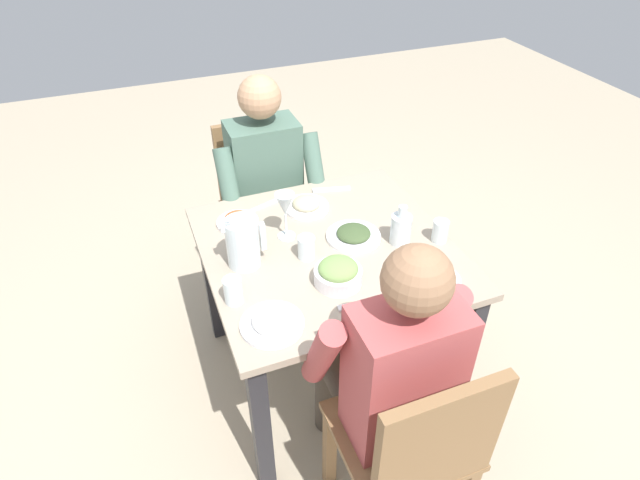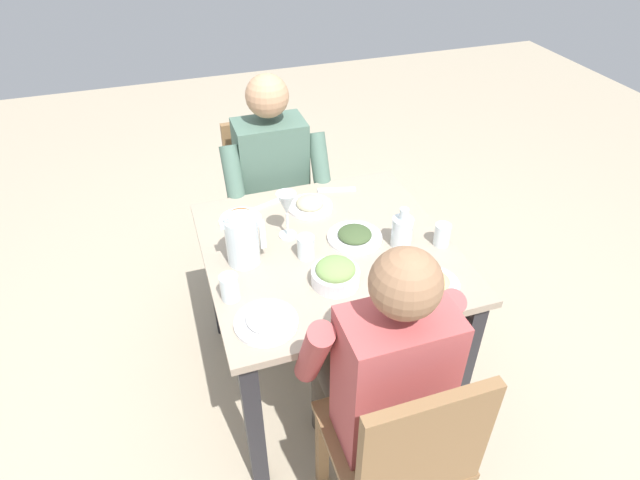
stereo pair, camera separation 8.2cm
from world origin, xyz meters
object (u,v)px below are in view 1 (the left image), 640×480
Objects in this scene: water_pitcher at (243,243)px; water_glass_near_left at (440,231)px; dining_table at (328,270)px; plate_yoghurt at (272,322)px; diner_near at (387,366)px; diner_far at (272,195)px; chair_near at (414,449)px; wine_glass at (285,207)px; plate_beans at (306,205)px; plate_rice_curry at (238,220)px; salad_bowl at (338,273)px; water_glass_near_right at (233,291)px; oil_carafe at (401,230)px; plate_fries at (435,279)px; water_glass_far_right at (306,247)px; plate_dolmas at (354,235)px; chair_far at (261,199)px.

water_glass_near_left is (0.74, -0.14, -0.05)m from water_pitcher.
plate_yoghurt is at bearing -135.39° from dining_table.
diner_far is (-0.04, 1.09, 0.00)m from diner_near.
wine_glass is (-0.11, 0.87, 0.36)m from chair_near.
diner_near is 1.00× the size of diner_far.
diner_far reaches higher than plate_yoghurt.
diner_far is 6.25× the size of plate_beans.
diner_far reaches higher than plate_rice_curry.
dining_table is 5.46× the size of plate_rice_curry.
water_glass_near_right is (-0.36, 0.04, 0.01)m from salad_bowl.
water_pitcher is 0.97× the size of wine_glass.
wine_glass is at bearing 27.24° from water_pitcher.
oil_carafe reaches higher than salad_bowl.
water_glass_near_right is (-0.39, 0.39, 0.12)m from diner_near.
water_pitcher is at bearing 150.22° from plate_fries.
chair_near reaches higher than salad_bowl.
plate_dolmas is at bearing 11.92° from water_glass_far_right.
diner_far is 0.71m from oil_carafe.
plate_fries is (0.16, -0.34, -0.00)m from plate_dolmas.
diner_far is at bearing 96.51° from dining_table.
salad_bowl is 0.35m from wine_glass.
water_glass_near_left is (0.42, -0.12, 0.16)m from dining_table.
water_glass_near_right is (-0.68, 0.16, 0.03)m from plate_fries.
plate_yoghurt is (-0.04, -0.59, 0.00)m from plate_rice_curry.
salad_bowl is 0.34m from oil_carafe.
dining_table is 0.44m from plate_fries.
plate_beans is at bearing 37.65° from water_pitcher.
water_glass_near_right is (-0.42, -0.44, 0.03)m from plate_beans.
plate_yoghurt reaches higher than plate_beans.
wine_glass is at bearing -131.69° from plate_beans.
water_glass_far_right reaches higher than plate_rice_curry.
plate_rice_curry is at bearing 116.95° from salad_bowl.
chair_far is 0.73m from wine_glass.
plate_beans is 0.66m from plate_fries.
chair_near is 0.25m from diner_near.
diner_near is 5.55× the size of plate_dolmas.
chair_far is 9.31× the size of water_glass_near_right.
plate_dolmas is at bearing 150.15° from oil_carafe.
diner_far is 13.35× the size of water_glass_near_left.
chair_far is 0.99m from salad_bowl.
dining_table is 0.78× the size of diner_far.
water_pitcher reaches higher than water_glass_far_right.
water_glass_far_right is at bearing 107.69° from salad_bowl.
salad_bowl is at bearing -96.79° from plate_beans.
dining_table is at bearing 15.61° from water_glass_far_right.
dining_table is 1.04× the size of chair_near.
wine_glass is at bearing -98.70° from diner_far.
plate_fries is (0.34, -0.87, 0.09)m from diner_far.
diner_far is at bearing 64.10° from water_glass_near_right.
oil_carafe reaches higher than plate_beans.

